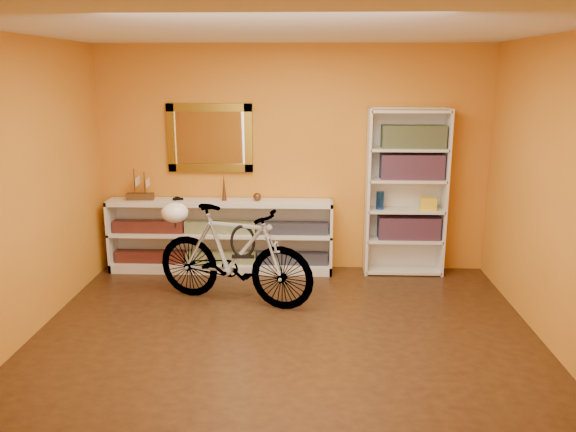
{
  "coord_description": "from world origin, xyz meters",
  "views": [
    {
      "loc": [
        0.22,
        -4.65,
        2.28
      ],
      "look_at": [
        0.0,
        0.7,
        0.95
      ],
      "focal_mm": 36.09,
      "sensor_mm": 36.0,
      "label": 1
    }
  ],
  "objects_px": {
    "bicycle": "(234,255)",
    "helmet": "(175,212)",
    "console_unit": "(221,236)",
    "bookcase": "(406,193)"
  },
  "relations": [
    {
      "from": "bookcase",
      "to": "helmet",
      "type": "xyz_separation_m",
      "value": [
        -2.47,
        -0.79,
        -0.06
      ]
    },
    {
      "from": "bicycle",
      "to": "helmet",
      "type": "height_order",
      "value": "bicycle"
    },
    {
      "from": "bookcase",
      "to": "bicycle",
      "type": "distance_m",
      "value": 2.14
    },
    {
      "from": "console_unit",
      "to": "bookcase",
      "type": "height_order",
      "value": "bookcase"
    },
    {
      "from": "console_unit",
      "to": "helmet",
      "type": "distance_m",
      "value": 0.96
    },
    {
      "from": "bicycle",
      "to": "helmet",
      "type": "xyz_separation_m",
      "value": [
        -0.63,
        0.2,
        0.38
      ]
    },
    {
      "from": "bookcase",
      "to": "console_unit",
      "type": "bearing_deg",
      "value": -179.33
    },
    {
      "from": "bookcase",
      "to": "bicycle",
      "type": "xyz_separation_m",
      "value": [
        -1.85,
        -0.99,
        -0.44
      ]
    },
    {
      "from": "bicycle",
      "to": "helmet",
      "type": "relative_size",
      "value": 6.17
    },
    {
      "from": "console_unit",
      "to": "bookcase",
      "type": "xyz_separation_m",
      "value": [
        2.13,
        0.03,
        0.52
      ]
    }
  ]
}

